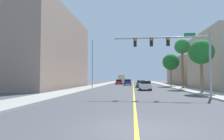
# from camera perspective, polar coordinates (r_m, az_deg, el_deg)

# --- Properties ---
(ground) EXTENTS (192.00, 192.00, 0.00)m
(ground) POSITION_cam_1_polar(r_m,az_deg,el_deg) (48.72, 6.77, -4.77)
(ground) COLOR #47474C
(sidewalk_left) EXTENTS (3.43, 168.00, 0.15)m
(sidewalk_left) POSITION_cam_1_polar(r_m,az_deg,el_deg) (49.48, -3.46, -4.66)
(sidewalk_left) COLOR #9E9B93
(sidewalk_left) RESTS_ON ground
(sidewalk_right) EXTENTS (3.43, 168.00, 0.15)m
(sidewalk_right) POSITION_cam_1_polar(r_m,az_deg,el_deg) (49.52, 17.00, -4.55)
(sidewalk_right) COLOR #9E9B93
(sidewalk_right) RESTS_ON ground
(lane_marking_center) EXTENTS (0.16, 144.00, 0.01)m
(lane_marking_center) POSITION_cam_1_polar(r_m,az_deg,el_deg) (48.72, 6.77, -4.77)
(lane_marking_center) COLOR yellow
(lane_marking_center) RESTS_ON ground
(building_left_near) EXTENTS (13.05, 23.62, 14.31)m
(building_left_near) POSITION_cam_1_polar(r_m,az_deg,el_deg) (37.95, -21.93, 5.59)
(building_left_near) COLOR gray
(building_left_near) RESTS_ON ground
(building_right_far) EXTENTS (10.31, 19.19, 7.55)m
(building_right_far) POSITION_cam_1_polar(r_m,az_deg,el_deg) (56.66, 23.96, -0.44)
(building_right_far) COLOR gray
(building_right_far) RESTS_ON ground
(traffic_signal_mast) EXTENTS (9.53, 0.36, 6.26)m
(traffic_signal_mast) POSITION_cam_1_polar(r_m,az_deg,el_deg) (19.22, 19.79, 6.41)
(traffic_signal_mast) COLOR gray
(traffic_signal_mast) RESTS_ON sidewalk_right
(street_lamp) EXTENTS (0.56, 0.28, 8.65)m
(street_lamp) POSITION_cam_1_polar(r_m,az_deg,el_deg) (33.40, -6.27, 2.62)
(street_lamp) COLOR gray
(street_lamp) RESTS_ON sidewalk_left
(palm_near) EXTENTS (3.05, 3.05, 6.55)m
(palm_near) POSITION_cam_1_polar(r_m,az_deg,el_deg) (25.28, 26.51, 5.03)
(palm_near) COLOR brown
(palm_near) RESTS_ON sidewalk_right
(palm_mid) EXTENTS (2.61, 2.61, 8.62)m
(palm_mid) POSITION_cam_1_polar(r_m,az_deg,el_deg) (34.09, 21.40, 6.69)
(palm_mid) COLOR brown
(palm_mid) RESTS_ON sidewalk_right
(palm_far) EXTENTS (3.64, 3.64, 7.18)m
(palm_far) POSITION_cam_1_polar(r_m,az_deg,el_deg) (42.52, 18.19, 2.41)
(palm_far) COLOR brown
(palm_far) RESTS_ON sidewalk_right
(car_blue) EXTENTS (1.89, 4.17, 1.55)m
(car_blue) POSITION_cam_1_polar(r_m,az_deg,el_deg) (47.28, 5.01, -3.87)
(car_blue) COLOR #1E389E
(car_blue) RESTS_ON ground
(car_white) EXTENTS (1.80, 4.01, 1.47)m
(car_white) POSITION_cam_1_polar(r_m,az_deg,el_deg) (28.80, 10.45, -4.75)
(car_white) COLOR white
(car_white) RESTS_ON ground
(car_red) EXTENTS (1.88, 3.99, 1.46)m
(car_red) POSITION_cam_1_polar(r_m,az_deg,el_deg) (53.18, 2.28, -3.80)
(car_red) COLOR red
(car_red) RESTS_ON ground
(car_green) EXTENTS (1.84, 4.20, 1.43)m
(car_green) POSITION_cam_1_polar(r_m,az_deg,el_deg) (37.47, 9.15, -4.31)
(car_green) COLOR #196638
(car_green) RESTS_ON ground
(delivery_truck) EXTENTS (2.50, 7.48, 2.92)m
(delivery_truck) POSITION_cam_1_polar(r_m,az_deg,el_deg) (63.32, 3.18, -2.85)
(delivery_truck) COLOR silver
(delivery_truck) RESTS_ON ground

